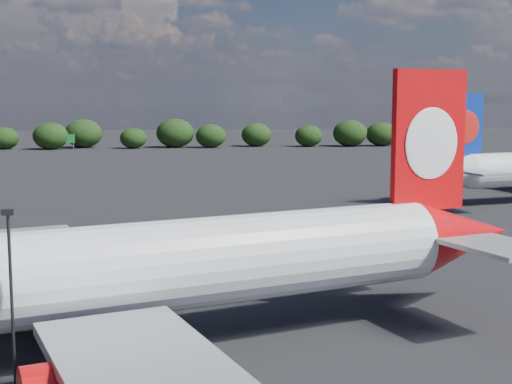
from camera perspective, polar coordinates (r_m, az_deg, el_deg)
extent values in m
plane|color=black|center=(100.08, -12.96, -1.18)|extent=(500.00, 500.00, 0.00)
cylinder|color=white|center=(40.54, -10.41, -6.15)|extent=(39.46, 17.03, 5.23)
cone|color=red|center=(52.05, 16.11, -3.30)|extent=(9.56, 7.52, 5.23)
cube|color=red|center=(49.23, 13.65, 4.03)|extent=(5.64, 2.24, 9.41)
ellipsoid|color=white|center=(48.99, 13.87, 3.79)|extent=(4.25, 1.53, 4.81)
ellipsoid|color=white|center=(49.48, 13.41, 3.84)|extent=(4.25, 1.53, 4.81)
cube|color=#919398|center=(46.45, 18.91, -4.17)|extent=(6.39, 7.41, 0.31)
cube|color=#919398|center=(55.09, 10.52, -2.11)|extent=(6.39, 7.41, 0.31)
cube|color=#919398|center=(53.49, -16.39, -4.86)|extent=(12.82, 21.99, 0.58)
cube|color=#919398|center=(32.52, -13.66, -13.94)|extent=(2.29, 1.00, 1.26)
cylinder|color=red|center=(48.48, -17.78, -7.83)|extent=(5.84, 4.28, 2.82)
cube|color=#919398|center=(48.30, -17.82, -6.99)|extent=(2.29, 1.00, 1.26)
cylinder|color=black|center=(39.29, -6.05, -12.08)|extent=(0.37, 0.37, 2.61)
cylinder|color=black|center=(39.63, -6.03, -13.44)|extent=(1.24, 0.80, 1.15)
cylinder|color=black|center=(40.00, -4.43, -13.21)|extent=(1.24, 0.80, 1.15)
cylinder|color=black|center=(44.96, -8.76, -9.59)|extent=(0.37, 0.37, 2.61)
cylinder|color=black|center=(45.26, -8.73, -10.79)|extent=(1.24, 0.80, 1.15)
cylinder|color=black|center=(45.59, -7.33, -10.63)|extent=(1.24, 0.80, 1.15)
cone|color=white|center=(99.40, 14.91, 1.53)|extent=(8.63, 6.38, 4.86)
cube|color=#0D2E95|center=(100.68, 16.40, 5.10)|extent=(5.33, 1.59, 8.75)
ellipsoid|color=red|center=(100.45, 16.49, 4.99)|extent=(4.04, 1.04, 4.47)
ellipsoid|color=red|center=(100.92, 16.29, 5.01)|extent=(4.04, 1.04, 4.47)
cube|color=#919398|center=(96.22, 17.68, 1.47)|extent=(5.50, 6.62, 0.29)
cube|color=#919398|center=(104.85, 14.12, 2.06)|extent=(5.50, 6.62, 0.29)
cylinder|color=black|center=(36.55, -18.93, -8.93)|extent=(0.16, 0.16, 9.24)
cube|color=black|center=(35.54, -19.25, -1.53)|extent=(0.55, 0.30, 0.28)
cube|color=#166E28|center=(216.58, -15.08, 4.15)|extent=(6.00, 0.30, 2.60)
cylinder|color=gray|center=(217.03, -15.72, 3.55)|extent=(0.20, 0.20, 2.00)
cylinder|color=gray|center=(216.41, -14.41, 3.58)|extent=(0.20, 0.20, 2.00)
cube|color=gold|center=(220.87, -7.13, 4.61)|extent=(5.00, 0.30, 3.00)
cylinder|color=gray|center=(221.02, -7.12, 3.90)|extent=(0.30, 0.30, 2.50)
ellipsoid|color=black|center=(223.05, -19.50, 4.09)|extent=(8.55, 7.23, 6.58)
ellipsoid|color=black|center=(217.85, -16.11, 4.33)|extent=(10.30, 8.72, 7.93)
ellipsoid|color=black|center=(222.53, -13.64, 4.57)|extent=(11.24, 9.51, 8.65)
ellipsoid|color=black|center=(216.53, -9.79, 4.26)|extent=(8.00, 6.77, 6.15)
ellipsoid|color=black|center=(218.99, -6.48, 4.71)|extent=(11.46, 9.69, 8.81)
ellipsoid|color=black|center=(217.58, -3.64, 4.50)|extent=(9.29, 7.86, 7.15)
ellipsoid|color=black|center=(222.83, 0.04, 4.60)|extent=(9.45, 7.99, 7.27)
ellipsoid|color=black|center=(222.57, 4.23, 4.50)|extent=(8.71, 7.37, 6.70)
ellipsoid|color=black|center=(224.91, 7.52, 4.69)|extent=(10.75, 9.10, 8.27)
ellipsoid|color=black|center=(228.38, 10.01, 4.59)|extent=(9.82, 8.31, 7.56)
ellipsoid|color=black|center=(235.10, 12.44, 4.66)|extent=(10.40, 8.80, 8.00)
ellipsoid|color=black|center=(241.36, 16.17, 4.44)|extent=(8.46, 7.16, 6.51)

